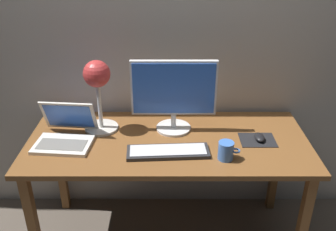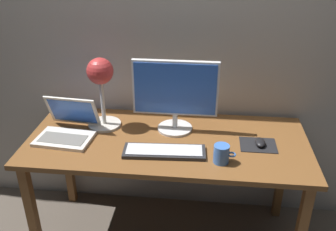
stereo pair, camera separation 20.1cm
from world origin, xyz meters
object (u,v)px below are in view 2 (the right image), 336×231
at_px(mouse, 260,142).
at_px(coffee_mug, 222,154).
at_px(laptop, 68,125).
at_px(desk_lamp, 101,80).
at_px(monitor, 175,93).
at_px(keyboard_main, 165,151).

relative_size(mouse, coffee_mug, 0.83).
height_order(laptop, desk_lamp, desk_lamp).
distance_m(monitor, mouse, 0.55).
relative_size(keyboard_main, coffee_mug, 3.86).
distance_m(monitor, laptop, 0.65).
distance_m(laptop, desk_lamp, 0.32).
bearing_deg(monitor, coffee_mug, -49.77).
distance_m(desk_lamp, mouse, 0.97).
bearing_deg(keyboard_main, monitor, 83.36).
relative_size(laptop, desk_lamp, 0.78).
bearing_deg(monitor, keyboard_main, -96.64).
xyz_separation_m(desk_lamp, mouse, (0.92, -0.13, -0.28)).
distance_m(laptop, coffee_mug, 0.90).
xyz_separation_m(monitor, keyboard_main, (-0.03, -0.27, -0.23)).
distance_m(monitor, keyboard_main, 0.35).
relative_size(monitor, laptop, 1.47).
relative_size(laptop, coffee_mug, 2.87).
distance_m(keyboard_main, coffee_mug, 0.31).
bearing_deg(monitor, mouse, -15.01).
height_order(laptop, coffee_mug, laptop).
xyz_separation_m(monitor, mouse, (0.49, -0.13, -0.22)).
bearing_deg(mouse, keyboard_main, -165.14).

